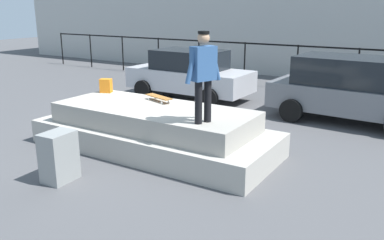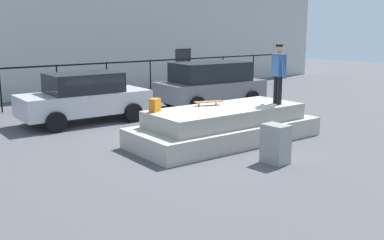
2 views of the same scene
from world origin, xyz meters
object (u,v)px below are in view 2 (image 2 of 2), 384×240
at_px(skateboarder, 278,70).
at_px(backpack, 155,105).
at_px(car_silver_sedan_near, 84,97).
at_px(utility_box, 276,144).
at_px(car_grey_hatchback_mid, 211,83).
at_px(skateboard, 209,102).

distance_m(skateboarder, backpack, 3.73).
distance_m(skateboarder, car_silver_sedan_near, 6.48).
xyz_separation_m(skateboarder, utility_box, (-1.97, -1.79, -1.49)).
bearing_deg(car_grey_hatchback_mid, utility_box, -118.05).
bearing_deg(backpack, skateboarder, -39.84).
bearing_deg(backpack, skateboard, -25.86).
bearing_deg(skateboarder, skateboard, 150.86).
relative_size(skateboarder, car_silver_sedan_near, 0.40).
bearing_deg(car_grey_hatchback_mid, car_silver_sedan_near, 178.82).
height_order(skateboard, backpack, backpack).
bearing_deg(utility_box, skateboard, 82.19).
bearing_deg(utility_box, backpack, 114.43).
bearing_deg(car_silver_sedan_near, skateboarder, -55.51).
bearing_deg(skateboard, car_grey_hatchback_mid, 50.13).
relative_size(backpack, car_grey_hatchback_mid, 0.08).
relative_size(skateboard, backpack, 2.37).
bearing_deg(utility_box, car_silver_sedan_near, 99.74).
bearing_deg(skateboarder, utility_box, -137.75).
relative_size(car_silver_sedan_near, utility_box, 4.64).
height_order(skateboard, car_silver_sedan_near, car_silver_sedan_near).
bearing_deg(car_grey_hatchback_mid, skateboard, -129.87).
xyz_separation_m(backpack, utility_box, (1.51, -2.87, -0.68)).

